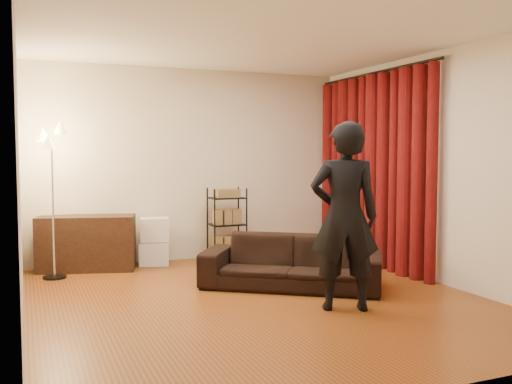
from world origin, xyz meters
name	(u,v)px	position (x,y,z in m)	size (l,w,h in m)	color
floor	(258,300)	(0.00, 0.00, 0.00)	(5.00, 5.00, 0.00)	brown
ceiling	(258,35)	(0.00, 0.00, 2.70)	(5.00, 5.00, 0.00)	white
wall_back	(191,165)	(0.00, 2.50, 1.35)	(5.00, 5.00, 0.00)	beige
wall_front	(414,181)	(0.00, -2.50, 1.35)	(5.00, 5.00, 0.00)	beige
wall_left	(19,173)	(-2.25, 0.00, 1.35)	(5.00, 5.00, 0.00)	beige
wall_right	(436,167)	(2.25, 0.00, 1.35)	(5.00, 5.00, 0.00)	beige
curtain_rod	(375,73)	(2.15, 1.12, 2.58)	(0.04, 0.04, 2.65)	black
curtain	(372,171)	(2.13, 1.12, 1.28)	(0.22, 2.65, 2.55)	#630C0C
sofa	(291,262)	(0.56, 0.37, 0.29)	(1.99, 0.78, 0.58)	black
person	(344,216)	(0.64, -0.63, 0.91)	(0.66, 0.44, 1.82)	black
media_cabinet	(87,243)	(-1.48, 2.23, 0.35)	(1.22, 0.46, 0.71)	#311C11
storage_boxes	(154,241)	(-0.59, 2.23, 0.32)	(0.39, 0.31, 0.65)	silver
wire_shelf	(227,225)	(0.41, 2.14, 0.51)	(0.47, 0.33, 1.03)	black
floor_lamp	(53,203)	(-1.89, 1.88, 0.92)	(0.33, 0.33, 1.84)	silver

